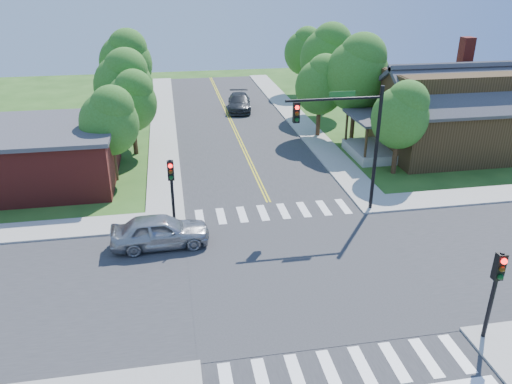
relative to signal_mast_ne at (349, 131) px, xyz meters
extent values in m
plane|color=#264E18|center=(-3.91, -5.59, -4.85)|extent=(100.00, 100.00, 0.00)
cube|color=#2D2D30|center=(-3.91, -5.59, -4.83)|extent=(10.00, 90.00, 0.04)
cube|color=#2D2D30|center=(-3.91, -5.59, -4.83)|extent=(90.00, 10.00, 0.04)
cube|color=#2D2D30|center=(-3.91, -5.59, -4.85)|extent=(10.20, 10.20, 0.06)
cube|color=#9E9B93|center=(2.19, 19.41, -4.78)|extent=(2.20, 40.00, 0.14)
cube|color=#9E9B93|center=(-10.01, 19.41, -4.78)|extent=(2.20, 40.00, 0.14)
cube|color=white|center=(-8.11, 0.61, -4.80)|extent=(0.45, 2.00, 0.01)
cube|color=white|center=(-6.91, 0.61, -4.80)|extent=(0.45, 2.00, 0.01)
cube|color=white|center=(-5.71, 0.61, -4.80)|extent=(0.45, 2.00, 0.01)
cube|color=white|center=(-4.51, 0.61, -4.80)|extent=(0.45, 2.00, 0.01)
cube|color=white|center=(-3.31, 0.61, -4.80)|extent=(0.45, 2.00, 0.01)
cube|color=white|center=(-2.11, 0.61, -4.80)|extent=(0.45, 2.00, 0.01)
cube|color=white|center=(-0.91, 0.61, -4.80)|extent=(0.45, 2.00, 0.01)
cube|color=white|center=(0.29, 0.61, -4.80)|extent=(0.45, 2.00, 0.01)
cube|color=white|center=(-8.11, -11.79, -4.80)|extent=(0.45, 2.00, 0.01)
cube|color=white|center=(-6.91, -11.79, -4.80)|extent=(0.45, 2.00, 0.01)
cube|color=white|center=(-5.71, -11.79, -4.80)|extent=(0.45, 2.00, 0.01)
cube|color=white|center=(-4.51, -11.79, -4.80)|extent=(0.45, 2.00, 0.01)
cube|color=white|center=(-3.31, -11.79, -4.80)|extent=(0.45, 2.00, 0.01)
cube|color=white|center=(-2.11, -11.79, -4.80)|extent=(0.45, 2.00, 0.01)
cube|color=white|center=(-0.91, -11.79, -4.80)|extent=(0.45, 2.00, 0.01)
cube|color=white|center=(0.29, -11.79, -4.80)|extent=(0.45, 2.00, 0.01)
cube|color=yellow|center=(-4.01, 20.66, -4.80)|extent=(0.10, 37.50, 0.01)
cube|color=yellow|center=(-3.81, 20.66, -4.80)|extent=(0.10, 37.50, 0.01)
cylinder|color=black|center=(1.69, 0.01, -1.25)|extent=(0.20, 0.20, 7.20)
cylinder|color=black|center=(-0.91, 0.01, 1.75)|extent=(5.20, 0.14, 0.14)
cube|color=#19591E|center=(-0.51, -0.04, 2.00)|extent=(1.40, 0.04, 0.30)
cube|color=black|center=(-2.91, 0.01, 1.12)|extent=(0.34, 0.28, 1.05)
sphere|color=#FF0C0C|center=(-2.91, -0.16, 1.44)|extent=(0.22, 0.22, 0.22)
sphere|color=#3F2605|center=(-2.91, -0.16, 1.12)|extent=(0.22, 0.22, 0.22)
sphere|color=#05330F|center=(-2.91, -0.16, 0.80)|extent=(0.22, 0.22, 0.22)
cylinder|color=black|center=(1.69, -11.19, -2.95)|extent=(0.16, 0.16, 3.80)
cube|color=black|center=(1.69, -11.19, -1.63)|extent=(0.34, 0.28, 1.05)
sphere|color=#FF0C0C|center=(1.69, -11.36, -1.31)|extent=(0.22, 0.22, 0.22)
sphere|color=#3F2605|center=(1.69, -11.36, -1.63)|extent=(0.22, 0.22, 0.22)
sphere|color=#05330F|center=(1.69, -11.36, -1.95)|extent=(0.22, 0.22, 0.22)
cylinder|color=black|center=(-9.51, 0.01, -2.95)|extent=(0.16, 0.16, 3.80)
cube|color=black|center=(-9.51, 0.01, -1.63)|extent=(0.34, 0.28, 1.05)
sphere|color=#FF0C0C|center=(-9.51, -0.16, -1.31)|extent=(0.22, 0.22, 0.22)
sphere|color=#3F2605|center=(-9.51, -0.16, -1.63)|extent=(0.22, 0.22, 0.22)
sphere|color=#05330F|center=(-9.51, -0.16, -1.95)|extent=(0.22, 0.22, 0.22)
cube|color=#2F2110|center=(11.29, 8.61, -2.85)|extent=(10.00, 8.00, 4.00)
cube|color=#9E9B93|center=(4.99, 8.61, -4.50)|extent=(2.60, 4.50, 0.70)
cylinder|color=#2F2110|center=(3.89, 6.61, -3.25)|extent=(0.18, 0.18, 2.50)
cylinder|color=#2F2110|center=(3.89, 10.61, -3.25)|extent=(0.18, 0.18, 2.50)
cube|color=#38383D|center=(4.99, 8.61, -1.90)|extent=(2.80, 4.80, 0.18)
cube|color=maroon|center=(13.79, 12.11, -1.30)|extent=(0.90, 0.90, 7.11)
cube|color=maroon|center=(-18.11, 7.61, -3.10)|extent=(10.00, 8.00, 3.50)
cube|color=#38383D|center=(-18.11, 7.61, -1.25)|extent=(10.40, 8.40, 0.25)
cylinder|color=#382314|center=(5.39, 5.10, -3.67)|extent=(0.34, 0.34, 2.37)
ellipsoid|color=#315C1B|center=(5.39, 5.10, -0.98)|extent=(3.74, 3.56, 4.12)
sphere|color=#315C1B|center=(5.69, 4.90, 0.14)|extent=(2.74, 2.74, 2.74)
cylinder|color=#382314|center=(5.05, 12.40, -3.27)|extent=(0.34, 0.34, 3.16)
ellipsoid|color=#315C1B|center=(5.05, 12.40, 0.30)|extent=(4.98, 4.74, 5.48)
sphere|color=#315C1B|center=(5.35, 12.20, 1.80)|extent=(3.66, 3.66, 3.66)
cylinder|color=#382314|center=(5.22, 20.47, -3.28)|extent=(0.34, 0.34, 3.15)
ellipsoid|color=#315C1B|center=(5.22, 20.47, 0.29)|extent=(4.97, 4.72, 5.47)
sphere|color=#315C1B|center=(5.52, 20.27, 1.78)|extent=(3.64, 3.64, 3.64)
cylinder|color=#382314|center=(5.38, 29.14, -3.51)|extent=(0.34, 0.34, 2.68)
ellipsoid|color=#315C1B|center=(5.38, 29.14, -0.48)|extent=(4.23, 4.02, 4.65)
sphere|color=#315C1B|center=(5.68, 28.94, 0.79)|extent=(3.10, 3.10, 3.10)
cylinder|color=#382314|center=(-13.14, 7.16, -3.68)|extent=(0.34, 0.34, 2.35)
ellipsoid|color=#315C1B|center=(-13.14, 7.16, -1.02)|extent=(3.71, 3.52, 4.08)
sphere|color=#315C1B|center=(-12.84, 6.96, 0.10)|extent=(2.72, 2.72, 2.72)
cylinder|color=#382314|center=(-12.64, 14.38, -3.45)|extent=(0.34, 0.34, 2.80)
ellipsoid|color=#315C1B|center=(-12.64, 14.38, -0.28)|extent=(4.42, 4.20, 4.86)
sphere|color=#315C1B|center=(-12.34, 14.18, 1.05)|extent=(3.24, 3.24, 3.24)
cylinder|color=#382314|center=(-12.93, 22.76, -3.36)|extent=(0.34, 0.34, 2.98)
ellipsoid|color=#315C1B|center=(-12.93, 22.76, 0.02)|extent=(4.71, 4.47, 5.18)
sphere|color=#315C1B|center=(-12.63, 22.56, 1.43)|extent=(3.45, 3.45, 3.45)
cylinder|color=#382314|center=(-13.01, 31.64, -3.68)|extent=(0.34, 0.34, 2.34)
ellipsoid|color=#315C1B|center=(-13.01, 31.64, -1.03)|extent=(3.69, 3.51, 4.06)
sphere|color=#315C1B|center=(-12.71, 31.44, 0.07)|extent=(2.71, 2.71, 2.71)
cylinder|color=#382314|center=(2.60, 13.77, -3.59)|extent=(0.34, 0.34, 2.52)
ellipsoid|color=#315C1B|center=(2.60, 13.77, -0.74)|extent=(3.98, 3.78, 4.37)
sphere|color=#315C1B|center=(2.90, 13.57, 0.45)|extent=(2.92, 2.92, 2.92)
cylinder|color=#382314|center=(-12.05, 12.12, -3.67)|extent=(0.34, 0.34, 2.36)
ellipsoid|color=#315C1B|center=(-12.05, 12.12, -1.00)|extent=(3.73, 3.54, 4.10)
sphere|color=#315C1B|center=(-11.75, 11.92, 0.12)|extent=(2.74, 2.74, 2.74)
imported|color=#A4A7AB|center=(-10.24, -2.09, -4.02)|extent=(2.22, 4.95, 1.65)
imported|color=#2E3033|center=(-2.60, 23.07, -4.08)|extent=(3.53, 5.87, 1.54)
camera|label=1|loc=(-9.34, -24.35, 7.96)|focal=35.00mm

